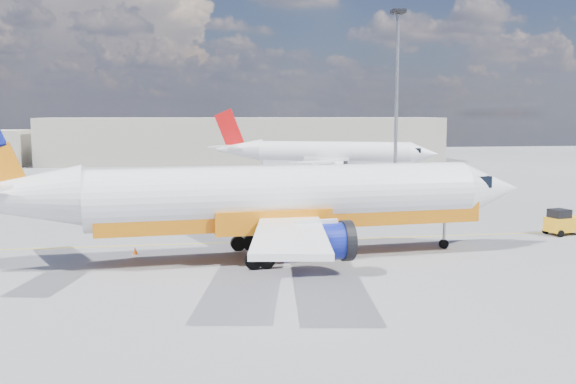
{
  "coord_description": "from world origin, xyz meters",
  "views": [
    {
      "loc": [
        -5.51,
        -39.87,
        8.7
      ],
      "look_at": [
        1.15,
        2.13,
        3.5
      ],
      "focal_mm": 40.0,
      "sensor_mm": 36.0,
      "label": 1
    }
  ],
  "objects": [
    {
      "name": "ground",
      "position": [
        0.0,
        0.0,
        0.0
      ],
      "size": [
        240.0,
        240.0,
        0.0
      ],
      "primitive_type": "plane",
      "color": "#5A5A5F",
      "rests_on": "ground"
    },
    {
      "name": "taxi_line",
      "position": [
        0.0,
        3.0,
        0.01
      ],
      "size": [
        70.0,
        0.15,
        0.01
      ],
      "primitive_type": "cube",
      "color": "yellow",
      "rests_on": "ground"
    },
    {
      "name": "terminal_main",
      "position": [
        5.0,
        75.0,
        4.0
      ],
      "size": [
        70.0,
        14.0,
        8.0
      ],
      "primitive_type": "cube",
      "color": "beige",
      "rests_on": "ground"
    },
    {
      "name": "main_jet",
      "position": [
        -0.78,
        -2.1,
        3.58
      ],
      "size": [
        35.38,
        27.89,
        10.73
      ],
      "rotation": [
        0.0,
        0.0,
        0.09
      ],
      "color": "white",
      "rests_on": "ground"
    },
    {
      "name": "second_jet",
      "position": [
        13.61,
        46.16,
        3.14
      ],
      "size": [
        30.92,
        23.43,
        9.42
      ],
      "rotation": [
        0.0,
        0.0,
        -0.34
      ],
      "color": "white",
      "rests_on": "ground"
    },
    {
      "name": "gse_tug",
      "position": [
        21.33,
        2.17,
        0.89
      ],
      "size": [
        2.89,
        2.16,
        1.88
      ],
      "rotation": [
        0.0,
        0.0,
        0.23
      ],
      "color": "black",
      "rests_on": "ground"
    },
    {
      "name": "traffic_cone",
      "position": [
        -8.78,
        0.09,
        0.26
      ],
      "size": [
        0.37,
        0.37,
        0.52
      ],
      "color": "white",
      "rests_on": "ground"
    },
    {
      "name": "floodlight_mast",
      "position": [
        19.82,
        35.71,
        12.63
      ],
      "size": [
        1.54,
        1.54,
        21.07
      ],
      "color": "gray",
      "rests_on": "ground"
    }
  ]
}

